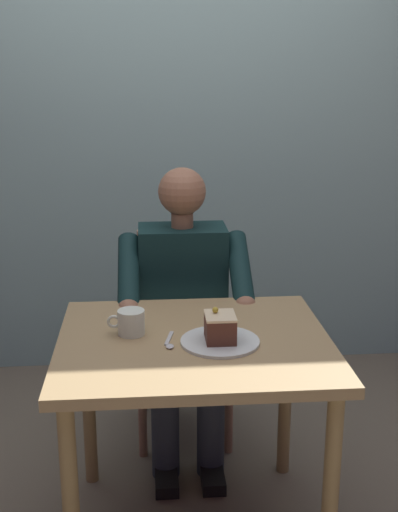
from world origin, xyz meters
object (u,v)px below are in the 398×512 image
at_px(dining_table, 194,366).
at_px(dessert_spoon, 169,342).
at_px(seated_person, 184,310).
at_px(cake_slice, 220,327).
at_px(chair, 182,324).
at_px(coffee_cup, 131,322).

distance_m(dining_table, dessert_spoon, 0.14).
relative_size(seated_person, dessert_spoon, 8.33).
bearing_deg(cake_slice, chair, -84.18).
height_order(dining_table, coffee_cup, coffee_cup).
bearing_deg(chair, dessert_spoon, 83.92).
bearing_deg(dining_table, cake_slice, 151.43).
bearing_deg(seated_person, cake_slice, 97.50).
relative_size(chair, dessert_spoon, 6.19).
xyz_separation_m(dining_table, coffee_cup, (0.21, -0.05, 0.14)).
height_order(cake_slice, coffee_cup, cake_slice).
relative_size(seated_person, cake_slice, 10.69).
distance_m(seated_person, dessert_spoon, 0.61).
relative_size(coffee_cup, dessert_spoon, 0.87).
bearing_deg(chair, coffee_cup, 73.20).
relative_size(chair, cake_slice, 7.95).
bearing_deg(coffee_cup, dining_table, 165.19).
distance_m(dining_table, seated_person, 0.56).
height_order(dining_table, dessert_spoon, dessert_spoon).
relative_size(dining_table, chair, 1.00).
xyz_separation_m(dining_table, chair, (0.00, -0.73, -0.15)).
relative_size(dining_table, seated_person, 0.74).
relative_size(cake_slice, dessert_spoon, 0.78).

